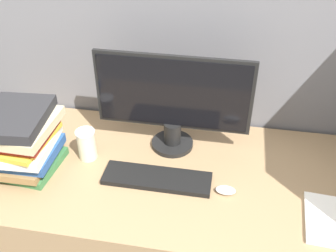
# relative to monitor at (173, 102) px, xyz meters

# --- Properties ---
(cubicle_panel_rear) EXTENTS (1.98, 0.04, 1.51)m
(cubicle_panel_rear) POSITION_rel_monitor_xyz_m (0.01, 0.24, -0.21)
(cubicle_panel_rear) COLOR slate
(cubicle_panel_rear) RESTS_ON ground_plane
(desk) EXTENTS (1.58, 0.74, 0.75)m
(desk) POSITION_rel_monitor_xyz_m (0.01, -0.17, -0.59)
(desk) COLOR #937551
(desk) RESTS_ON ground_plane
(monitor) EXTENTS (0.63, 0.18, 0.42)m
(monitor) POSITION_rel_monitor_xyz_m (0.00, 0.00, 0.00)
(monitor) COLOR black
(monitor) RESTS_ON desk
(keyboard) EXTENTS (0.42, 0.12, 0.02)m
(keyboard) POSITION_rel_monitor_xyz_m (-0.02, -0.23, -0.21)
(keyboard) COLOR black
(keyboard) RESTS_ON desk
(mouse) EXTENTS (0.08, 0.05, 0.03)m
(mouse) POSITION_rel_monitor_xyz_m (0.24, -0.25, -0.20)
(mouse) COLOR silver
(mouse) RESTS_ON desk
(coffee_cup) EXTENTS (0.08, 0.08, 0.13)m
(coffee_cup) POSITION_rel_monitor_xyz_m (-0.33, -0.14, -0.15)
(coffee_cup) COLOR beige
(coffee_cup) RESTS_ON desk
(book_stack) EXTENTS (0.26, 0.32, 0.26)m
(book_stack) POSITION_rel_monitor_xyz_m (-0.54, -0.24, -0.08)
(book_stack) COLOR #38723F
(book_stack) RESTS_ON desk
(paper_pile) EXTENTS (0.21, 0.24, 0.01)m
(paper_pile) POSITION_rel_monitor_xyz_m (0.62, -0.33, -0.21)
(paper_pile) COLOR white
(paper_pile) RESTS_ON desk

